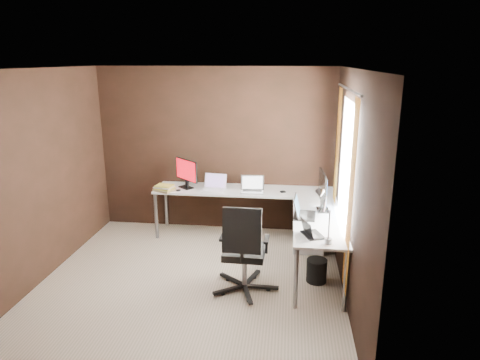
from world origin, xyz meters
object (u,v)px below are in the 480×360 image
object	(u,v)px
monitor_right	(323,189)
wastebasket	(317,271)
laptop_white	(215,186)
laptop_black_small	(311,232)
laptop_silver	(252,188)
desk_lamp	(323,209)
office_chair	(244,266)
monitor_left	(186,172)
laptop_black_big	(302,212)
drawer_pedestal	(309,228)
book_stack	(164,188)

from	to	relation	value
monitor_right	wastebasket	world-z (taller)	monitor_right
wastebasket	laptop_white	bearing A→B (deg)	139.39
laptop_black_small	laptop_silver	bearing A→B (deg)	5.29
laptop_white	desk_lamp	world-z (taller)	desk_lamp
desk_lamp	wastebasket	distance (m)	1.05
monitor_right	office_chair	xyz separation A→B (m)	(-0.91, -0.83, -0.70)
monitor_left	laptop_black_small	size ratio (longest dim) A/B	1.36
laptop_black_big	wastebasket	xyz separation A→B (m)	(0.20, -0.28, -0.64)
drawer_pedestal	monitor_left	bearing A→B (deg)	169.28
drawer_pedestal	laptop_black_big	world-z (taller)	laptop_black_big
book_stack	laptop_white	bearing A→B (deg)	11.91
book_stack	office_chair	bearing A→B (deg)	-46.73
monitor_left	laptop_black_big	size ratio (longest dim) A/B	1.11
monitor_left	monitor_right	bearing A→B (deg)	19.58
laptop_white	wastebasket	world-z (taller)	laptop_white
wastebasket	drawer_pedestal	bearing A→B (deg)	94.21
laptop_black_big	laptop_black_small	bearing A→B (deg)	-167.22
office_chair	wastebasket	distance (m)	0.92
monitor_right	laptop_silver	world-z (taller)	monitor_right
office_chair	laptop_black_big	bearing A→B (deg)	44.14
office_chair	monitor_left	bearing A→B (deg)	124.55
laptop_white	book_stack	xyz separation A→B (m)	(-0.72, -0.15, -0.01)
laptop_white	laptop_black_big	distance (m)	1.60
wastebasket	monitor_right	bearing A→B (deg)	83.35
drawer_pedestal	laptop_black_small	xyz separation A→B (m)	(-0.04, -1.28, 0.47)
laptop_black_small	desk_lamp	size ratio (longest dim) A/B	0.56
office_chair	laptop_silver	bearing A→B (deg)	93.48
drawer_pedestal	wastebasket	bearing A→B (deg)	-85.79
laptop_black_big	laptop_black_small	distance (m)	0.61
laptop_white	laptop_silver	size ratio (longest dim) A/B	1.04
laptop_white	office_chair	world-z (taller)	office_chair
drawer_pedestal	wastebasket	size ratio (longest dim) A/B	2.12
laptop_white	laptop_black_small	bearing A→B (deg)	-42.21
drawer_pedestal	desk_lamp	size ratio (longest dim) A/B	1.05
book_stack	desk_lamp	bearing A→B (deg)	-35.51
laptop_black_small	desk_lamp	xyz separation A→B (m)	(0.11, -0.12, 0.32)
laptop_white	laptop_silver	bearing A→B (deg)	3.98
laptop_white	laptop_black_big	xyz separation A→B (m)	(1.26, -0.98, 0.00)
monitor_right	wastebasket	bearing A→B (deg)	169.91
monitor_left	book_stack	distance (m)	0.41
laptop_black_small	monitor_left	bearing A→B (deg)	26.04
laptop_black_big	desk_lamp	size ratio (longest dim) A/B	0.68
laptop_black_big	book_stack	size ratio (longest dim) A/B	1.18
office_chair	drawer_pedestal	bearing A→B (deg)	60.18
drawer_pedestal	laptop_black_small	bearing A→B (deg)	-91.91
monitor_right	desk_lamp	size ratio (longest dim) A/B	1.06
wastebasket	laptop_black_big	bearing A→B (deg)	125.33
monitor_right	office_chair	world-z (taller)	monitor_right
laptop_black_small	monitor_right	bearing A→B (deg)	-33.08
laptop_black_big	desk_lamp	distance (m)	0.82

